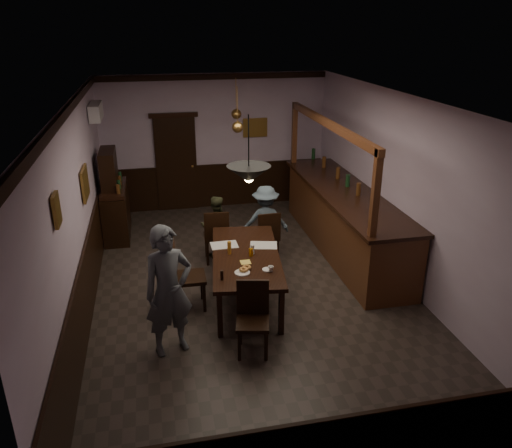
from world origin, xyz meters
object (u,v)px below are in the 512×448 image
object	(u,v)px
sideboard	(115,202)
pendant_brass_mid	(238,127)
chair_far_left	(216,234)
person_seated_right	(265,221)
chair_far_right	(268,234)
coffee_cup	(271,269)
pendant_iron	(249,174)
chair_side	(184,273)
bar_counter	(344,218)
person_standing	(169,291)
dining_table	(246,258)
pendant_brass_far	(236,114)
chair_near	(253,314)
soda_can	(251,252)
person_seated_left	(216,227)

from	to	relation	value
sideboard	pendant_brass_mid	world-z (taller)	pendant_brass_mid
chair_far_left	person_seated_right	distance (m)	0.94
chair_far_right	chair_far_left	bearing A→B (deg)	-9.52
chair_far_right	coffee_cup	xyz separation A→B (m)	(-0.38, -1.83, 0.28)
pendant_iron	chair_side	bearing A→B (deg)	140.43
bar_counter	person_standing	bearing A→B (deg)	-143.19
dining_table	chair_far_left	world-z (taller)	chair_far_left
chair_side	pendant_brass_far	distance (m)	3.95
bar_counter	chair_near	bearing A→B (deg)	-130.33
dining_table	soda_can	distance (m)	0.16
chair_far_right	person_standing	distance (m)	2.97
chair_side	person_seated_right	distance (m)	2.24
chair_near	bar_counter	distance (m)	3.54
chair_near	pendant_brass_far	bearing A→B (deg)	94.63
chair_side	sideboard	xyz separation A→B (m)	(-1.12, 3.02, 0.12)
chair_near	chair_side	bearing A→B (deg)	135.13
person_seated_left	pendant_iron	size ratio (longest dim) A/B	1.34
chair_far_left	pendant_brass_mid	bearing A→B (deg)	-127.85
person_standing	pendant_brass_far	bearing A→B (deg)	50.36
pendant_brass_mid	dining_table	bearing A→B (deg)	-96.91
soda_can	bar_counter	size ratio (longest dim) A/B	0.03
person_seated_left	person_seated_right	distance (m)	0.90
soda_can	sideboard	size ratio (longest dim) A/B	0.07
chair_far_right	bar_counter	world-z (taller)	bar_counter
person_seated_right	chair_near	bearing A→B (deg)	80.52
dining_table	person_standing	distance (m)	1.64
pendant_iron	chair_far_left	bearing A→B (deg)	94.70
sideboard	coffee_cup	bearing A→B (deg)	-56.94
coffee_cup	soda_can	distance (m)	0.59
pendant_brass_mid	pendant_brass_far	distance (m)	1.30
person_standing	soda_can	bearing A→B (deg)	20.45
chair_near	person_standing	xyz separation A→B (m)	(-1.04, 0.21, 0.35)
coffee_cup	chair_far_right	bearing A→B (deg)	85.56
soda_can	bar_counter	distance (m)	2.53
chair_near	dining_table	bearing A→B (deg)	95.05
chair_side	pendant_iron	world-z (taller)	pendant_iron
person_standing	pendant_brass_mid	world-z (taller)	pendant_brass_mid
coffee_cup	pendant_brass_far	size ratio (longest dim) A/B	0.10
person_seated_right	pendant_brass_far	bearing A→B (deg)	-76.17
chair_far_left	chair_side	bearing A→B (deg)	66.84
chair_far_right	chair_side	xyz separation A→B (m)	(-1.58, -1.29, 0.07)
pendant_iron	coffee_cup	bearing A→B (deg)	25.76
sideboard	chair_near	bearing A→B (deg)	-65.71
chair_near	person_seated_left	world-z (taller)	person_seated_left
coffee_cup	pendant_brass_mid	world-z (taller)	pendant_brass_mid
soda_can	pendant_brass_mid	xyz separation A→B (m)	(0.17, 1.98, 1.49)
chair_far_left	chair_far_right	distance (m)	0.91
person_standing	chair_far_left	bearing A→B (deg)	50.23
chair_far_left	person_standing	size ratio (longest dim) A/B	0.57
chair_side	bar_counter	xyz separation A→B (m)	(3.08, 1.47, 0.04)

